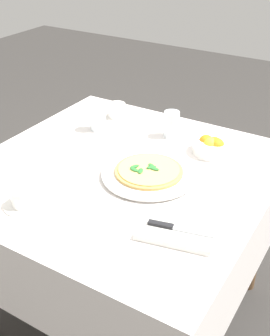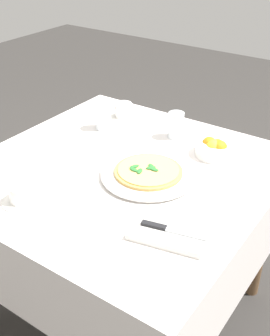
# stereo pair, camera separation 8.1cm
# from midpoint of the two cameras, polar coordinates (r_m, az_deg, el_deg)

# --- Properties ---
(ground_plane) EXTENTS (8.00, 8.00, 0.00)m
(ground_plane) POSITION_cam_midpoint_polar(r_m,az_deg,el_deg) (2.06, -0.18, -17.99)
(ground_plane) COLOR #33302D
(dining_table) EXTENTS (1.04, 1.04, 0.74)m
(dining_table) POSITION_cam_midpoint_polar(r_m,az_deg,el_deg) (1.65, -0.22, -4.22)
(dining_table) COLOR white
(dining_table) RESTS_ON ground_plane
(pizza_plate) EXTENTS (0.33, 0.33, 0.02)m
(pizza_plate) POSITION_cam_midpoint_polar(r_m,az_deg,el_deg) (1.53, 3.28, -0.86)
(pizza_plate) COLOR white
(pizza_plate) RESTS_ON dining_table
(pizza) EXTENTS (0.24, 0.24, 0.02)m
(pizza) POSITION_cam_midpoint_polar(r_m,az_deg,el_deg) (1.52, 3.28, -0.41)
(pizza) COLOR tan
(pizza) RESTS_ON pizza_plate
(coffee_cup_far_right) EXTENTS (0.13, 0.13, 0.06)m
(coffee_cup_far_right) POSITION_cam_midpoint_polar(r_m,az_deg,el_deg) (1.43, -13.09, -3.42)
(coffee_cup_far_right) COLOR white
(coffee_cup_far_right) RESTS_ON dining_table
(coffee_cup_right_edge) EXTENTS (0.13, 0.13, 0.07)m
(coffee_cup_right_edge) POSITION_cam_midpoint_polar(r_m,az_deg,el_deg) (1.96, -0.34, 7.43)
(coffee_cup_right_edge) COLOR white
(coffee_cup_right_edge) RESTS_ON dining_table
(water_glass_left_edge) EXTENTS (0.06, 0.06, 0.11)m
(water_glass_left_edge) POSITION_cam_midpoint_polar(r_m,az_deg,el_deg) (1.79, 6.67, 5.37)
(water_glass_left_edge) COLOR white
(water_glass_left_edge) RESTS_ON dining_table
(water_glass_near_left) EXTENTS (0.07, 0.07, 0.11)m
(water_glass_near_left) POSITION_cam_midpoint_polar(r_m,az_deg,el_deg) (1.85, -2.93, 6.62)
(water_glass_near_left) COLOR white
(water_glass_near_left) RESTS_ON dining_table
(napkin_folded) EXTENTS (0.24, 0.17, 0.02)m
(napkin_folded) POSITION_cam_midpoint_polar(r_m,az_deg,el_deg) (1.27, 6.36, -8.51)
(napkin_folded) COLOR white
(napkin_folded) RESTS_ON dining_table
(dinner_knife) EXTENTS (0.19, 0.06, 0.01)m
(dinner_knife) POSITION_cam_midpoint_polar(r_m,az_deg,el_deg) (1.26, 6.52, -8.05)
(dinner_knife) COLOR silver
(dinner_knife) RESTS_ON napkin_folded
(citrus_bowl) EXTENTS (0.15, 0.15, 0.07)m
(citrus_bowl) POSITION_cam_midpoint_polar(r_m,az_deg,el_deg) (1.69, 11.79, 2.53)
(citrus_bowl) COLOR white
(citrus_bowl) RESTS_ON dining_table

